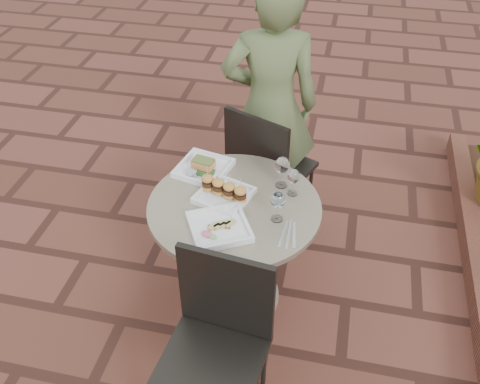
% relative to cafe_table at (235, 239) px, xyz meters
% --- Properties ---
extents(ground, '(60.00, 60.00, 0.00)m').
position_rel_cafe_table_xyz_m(ground, '(-0.18, 0.10, -0.48)').
color(ground, '#5A2D23').
rests_on(ground, ground).
extents(cafe_table, '(0.90, 0.90, 0.73)m').
position_rel_cafe_table_xyz_m(cafe_table, '(0.00, 0.00, 0.00)').
color(cafe_table, gray).
rests_on(cafe_table, ground).
extents(chair_far, '(0.58, 0.58, 0.93)m').
position_rel_cafe_table_xyz_m(chair_far, '(0.05, 0.63, 0.07)').
color(chair_far, black).
rests_on(chair_far, ground).
extents(chair_near, '(0.49, 0.49, 0.93)m').
position_rel_cafe_table_xyz_m(chair_near, '(0.08, -0.65, 0.07)').
color(chair_near, black).
rests_on(chair_near, ground).
extents(diner, '(0.68, 0.52, 1.66)m').
position_rel_cafe_table_xyz_m(diner, '(0.04, 0.83, 0.35)').
color(diner, '#4E5C33').
rests_on(diner, ground).
extents(plate_salmon, '(0.32, 0.32, 0.07)m').
position_rel_cafe_table_xyz_m(plate_salmon, '(-0.23, 0.25, 0.27)').
color(plate_salmon, white).
rests_on(plate_salmon, cafe_table).
extents(plate_sliders, '(0.32, 0.32, 0.17)m').
position_rel_cafe_table_xyz_m(plate_sliders, '(-0.07, 0.05, 0.29)').
color(plate_sliders, white).
rests_on(plate_sliders, cafe_table).
extents(plate_tuna, '(0.38, 0.38, 0.03)m').
position_rel_cafe_table_xyz_m(plate_tuna, '(-0.03, -0.20, 0.26)').
color(plate_tuna, white).
rests_on(plate_tuna, cafe_table).
extents(wine_glass_right, '(0.07, 0.07, 0.17)m').
position_rel_cafe_table_xyz_m(wine_glass_right, '(0.23, -0.06, 0.37)').
color(wine_glass_right, white).
rests_on(wine_glass_right, cafe_table).
extents(wine_glass_mid, '(0.08, 0.08, 0.18)m').
position_rel_cafe_table_xyz_m(wine_glass_mid, '(0.21, 0.21, 0.38)').
color(wine_glass_mid, white).
rests_on(wine_glass_mid, cafe_table).
extents(wine_glass_far, '(0.07, 0.07, 0.15)m').
position_rel_cafe_table_xyz_m(wine_glass_far, '(0.28, 0.16, 0.36)').
color(wine_glass_far, white).
rests_on(wine_glass_far, cafe_table).
extents(steel_ramekin, '(0.07, 0.07, 0.05)m').
position_rel_cafe_table_xyz_m(steel_ramekin, '(-0.28, 0.17, 0.27)').
color(steel_ramekin, silver).
rests_on(steel_ramekin, cafe_table).
extents(cutlery_set, '(0.11, 0.22, 0.00)m').
position_rel_cafe_table_xyz_m(cutlery_set, '(0.31, -0.16, 0.25)').
color(cutlery_set, silver).
rests_on(cutlery_set, cafe_table).
extents(planter_curb, '(0.12, 3.00, 0.15)m').
position_rel_cafe_table_xyz_m(planter_curb, '(1.42, 0.40, -0.41)').
color(planter_curb, brown).
rests_on(planter_curb, ground).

